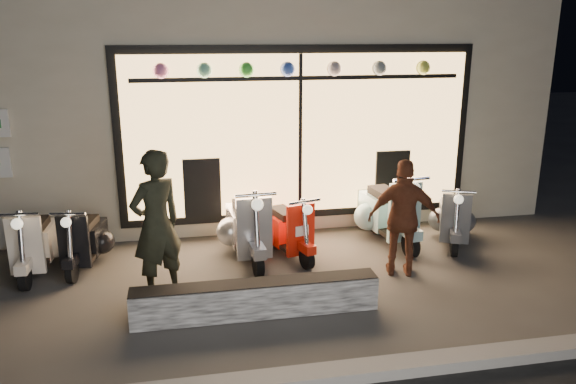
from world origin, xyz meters
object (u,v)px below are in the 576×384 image
Objects in this scene: scooter_silver at (247,226)px; man at (156,225)px; woman at (404,218)px; graffiti_barrier at (256,299)px; scooter_red at (285,228)px.

man reaches higher than scooter_silver.
woman is at bearing 146.88° from man.
graffiti_barrier is 1.46m from man.
scooter_silver is at bearing 161.85° from scooter_red.
scooter_silver is 0.82× the size of man.
graffiti_barrier is at bearing -126.28° from scooter_red.
man reaches higher than graffiti_barrier.
woman reaches higher than scooter_silver.
graffiti_barrier is 2.21m from woman.
woman is at bearing 20.24° from graffiti_barrier.
scooter_silver is at bearing 86.36° from graffiti_barrier.
man is (-1.06, 0.72, 0.69)m from graffiti_barrier.
scooter_silver reaches higher than graffiti_barrier.
man is at bearing 145.92° from graffiti_barrier.
scooter_silver is 0.55m from scooter_red.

